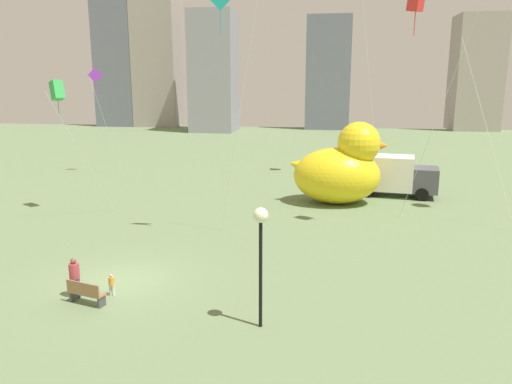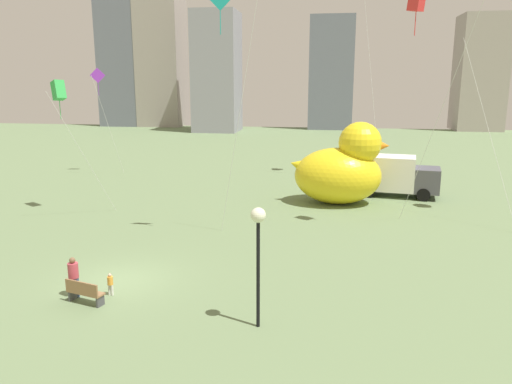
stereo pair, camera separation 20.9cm
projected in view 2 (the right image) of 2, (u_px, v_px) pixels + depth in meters
The scene contains 12 objects.
ground_plane at pixel (121, 281), 20.39m from camera, with size 140.00×140.00×0.00m, color #677E55.
park_bench at pixel (84, 292), 18.21m from camera, with size 1.55×0.84×0.90m.
person_adult at pixel (74, 275), 18.72m from camera, with size 0.39×0.39×1.58m.
person_child at pixel (110, 283), 18.94m from camera, with size 0.22×0.22×0.88m.
giant_inflatable_duck at pixel (341, 169), 32.82m from camera, with size 6.58×4.22×5.46m.
lamppost at pixel (258, 233), 15.91m from camera, with size 0.50×0.50×4.11m.
box_truck at pixel (393, 176), 35.16m from camera, with size 6.24×3.19×2.85m.
city_skyline at pixel (227, 68), 86.40m from camera, with size 68.46×20.02×22.04m.
kite_teal at pixel (222, 9), 23.17m from camera, with size 2.34×1.83×12.49m.
kite_red at pixel (417, 1), 24.16m from camera, with size 3.54×3.55×12.50m.
kite_green at pixel (59, 91), 29.47m from camera, with size 3.28×3.60×8.12m.
kite_purple at pixel (98, 79), 42.25m from camera, with size 2.36×2.08×9.12m.
Camera 2 is at (8.38, -18.04, 8.04)m, focal length 34.84 mm.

